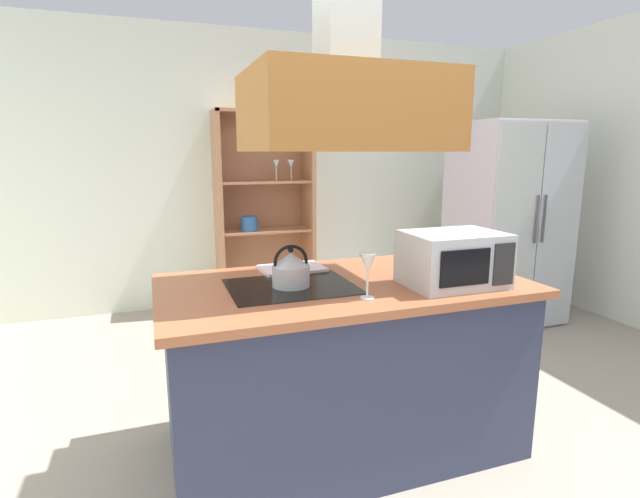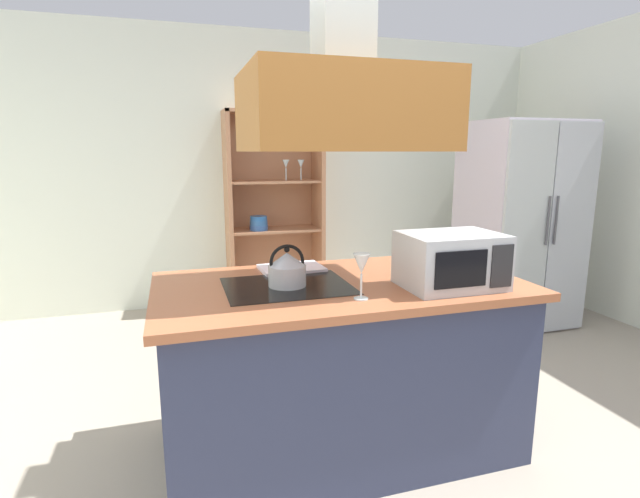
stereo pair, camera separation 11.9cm
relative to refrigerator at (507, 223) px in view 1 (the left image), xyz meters
name	(u,v)px [view 1 (the left image)]	position (x,y,z in m)	size (l,w,h in m)	color
ground_plane	(390,463)	(-2.00, -1.60, -0.90)	(7.80, 7.80, 0.00)	gray
wall_back	(257,170)	(-2.00, 1.40, 0.45)	(6.00, 0.12, 2.70)	silver
kitchen_island	(342,365)	(-2.16, -1.36, -0.45)	(1.81, 0.97, 0.90)	#2F3551
range_hood	(345,90)	(-2.16, -1.36, 0.92)	(0.90, 0.70, 1.16)	#A3652C
refrigerator	(507,223)	(0.00, 0.00, 0.00)	(0.90, 0.77, 1.80)	#BFB6C4
dish_cabinet	(264,221)	(-1.98, 1.18, -0.04)	(0.95, 0.40, 1.92)	#B67A54
kettle	(291,269)	(-2.43, -1.36, 0.09)	(0.18, 0.18, 0.20)	#B9B9BE
cutting_board	(292,269)	(-2.34, -1.04, 0.01)	(0.34, 0.24, 0.02)	white
microwave	(453,259)	(-1.69, -1.59, 0.13)	(0.46, 0.35, 0.26)	#B7BABF
wine_glass_on_counter	(368,265)	(-2.17, -1.66, 0.15)	(0.08, 0.08, 0.21)	silver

